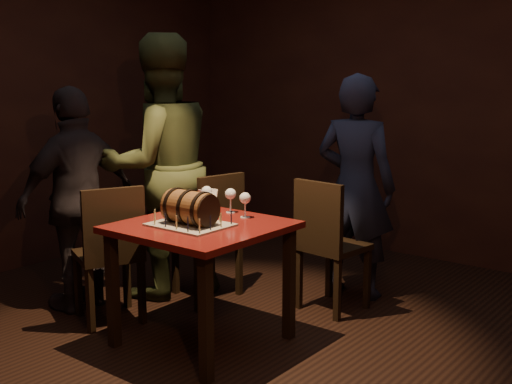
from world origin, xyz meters
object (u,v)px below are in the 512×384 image
(barrel_cake, at_px, (190,207))
(person_left_front, at_px, (78,199))
(chair_back, at_px, (327,239))
(pub_table, at_px, (202,242))
(chair_left_rear, at_px, (213,228))
(wine_glass_right, at_px, (245,199))
(pint_of_ale, at_px, (207,205))
(wine_glass_mid, at_px, (231,195))
(chair_left_front, at_px, (111,247))
(person_back, at_px, (355,187))
(person_left_rear, at_px, (159,167))
(wine_glass_left, at_px, (207,193))

(barrel_cake, height_order, person_left_front, person_left_front)
(barrel_cake, relative_size, chair_back, 0.39)
(pub_table, relative_size, chair_left_rear, 0.97)
(pub_table, xyz_separation_m, wine_glass_right, (0.10, 0.29, 0.23))
(barrel_cake, distance_m, chair_back, 1.10)
(pint_of_ale, xyz_separation_m, chair_left_rear, (-0.38, 0.47, -0.30))
(wine_glass_mid, bearing_deg, chair_left_front, -140.67)
(barrel_cake, relative_size, wine_glass_mid, 2.26)
(chair_left_rear, relative_size, person_back, 0.57)
(chair_back, height_order, person_left_front, person_left_front)
(chair_back, bearing_deg, pub_table, -108.75)
(barrel_cake, height_order, chair_left_front, barrel_cake)
(pub_table, xyz_separation_m, wine_glass_mid, (-0.07, 0.35, 0.23))
(chair_left_front, xyz_separation_m, person_back, (0.96, 1.50, 0.30))
(chair_left_front, bearing_deg, pub_table, 12.37)
(chair_left_front, height_order, person_left_rear, person_left_rear)
(chair_back, height_order, person_back, person_back)
(wine_glass_left, distance_m, wine_glass_right, 0.35)
(barrel_cake, height_order, chair_back, barrel_cake)
(wine_glass_mid, height_order, person_left_rear, person_left_rear)
(barrel_cake, bearing_deg, chair_left_rear, 123.30)
(chair_back, distance_m, person_left_rear, 1.34)
(pub_table, height_order, chair_left_front, chair_left_front)
(wine_glass_mid, distance_m, pint_of_ale, 0.18)
(chair_left_rear, distance_m, person_left_rear, 0.60)
(wine_glass_right, relative_size, chair_left_rear, 0.17)
(person_back, height_order, person_left_front, person_back)
(wine_glass_mid, relative_size, wine_glass_right, 1.00)
(wine_glass_mid, relative_size, person_left_front, 0.10)
(person_back, bearing_deg, chair_left_front, 49.31)
(wine_glass_mid, relative_size, chair_left_front, 0.17)
(pint_of_ale, bearing_deg, person_back, 70.58)
(barrel_cake, distance_m, wine_glass_mid, 0.43)
(pub_table, height_order, barrel_cake, barrel_cake)
(barrel_cake, xyz_separation_m, chair_left_front, (-0.65, -0.07, -0.34))
(person_back, bearing_deg, pub_table, 70.02)
(pint_of_ale, distance_m, person_back, 1.23)
(wine_glass_left, relative_size, wine_glass_right, 1.00)
(pint_of_ale, xyz_separation_m, person_left_front, (-0.97, -0.26, -0.04))
(pint_of_ale, bearing_deg, person_left_front, -164.90)
(chair_left_front, bearing_deg, person_back, 57.37)
(person_left_rear, distance_m, person_left_front, 0.64)
(wine_glass_right, height_order, chair_left_rear, chair_left_rear)
(pub_table, distance_m, wine_glass_right, 0.38)
(wine_glass_left, bearing_deg, chair_left_front, -132.40)
(wine_glass_mid, distance_m, person_left_front, 1.12)
(person_left_front, bearing_deg, pub_table, 97.04)
(chair_back, relative_size, chair_left_front, 1.00)
(pub_table, height_order, pint_of_ale, pint_of_ale)
(pub_table, bearing_deg, barrel_cake, -103.76)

